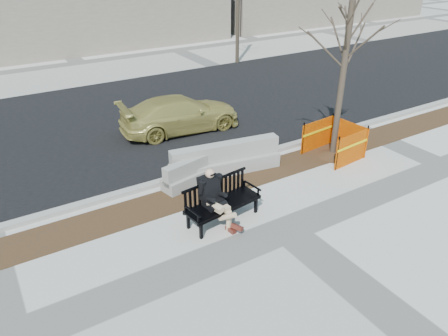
{
  "coord_description": "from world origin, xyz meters",
  "views": [
    {
      "loc": [
        -5.6,
        -6.27,
        6.06
      ],
      "look_at": [
        -0.68,
        1.72,
        1.07
      ],
      "focal_mm": 34.17,
      "sensor_mm": 36.0,
      "label": 1
    }
  ],
  "objects_px": {
    "bench": "(223,220)",
    "jersey_barrier_left": "(203,178)",
    "seated_man": "(213,223)",
    "tree_fence": "(332,156)",
    "sedan": "(181,130)",
    "jersey_barrier_right": "(225,172)"
  },
  "relations": [
    {
      "from": "bench",
      "to": "jersey_barrier_left",
      "type": "xyz_separation_m",
      "value": [
        0.63,
        2.12,
        0.0
      ]
    },
    {
      "from": "seated_man",
      "to": "tree_fence",
      "type": "height_order",
      "value": "tree_fence"
    },
    {
      "from": "sedan",
      "to": "jersey_barrier_right",
      "type": "bearing_deg",
      "value": 179.37
    },
    {
      "from": "sedan",
      "to": "jersey_barrier_right",
      "type": "xyz_separation_m",
      "value": [
        -0.32,
        -3.57,
        0.0
      ]
    },
    {
      "from": "bench",
      "to": "jersey_barrier_left",
      "type": "distance_m",
      "value": 2.21
    },
    {
      "from": "jersey_barrier_right",
      "to": "seated_man",
      "type": "bearing_deg",
      "value": -119.22
    },
    {
      "from": "bench",
      "to": "seated_man",
      "type": "bearing_deg",
      "value": 168.49
    },
    {
      "from": "jersey_barrier_left",
      "to": "tree_fence",
      "type": "bearing_deg",
      "value": -24.8
    },
    {
      "from": "seated_man",
      "to": "jersey_barrier_left",
      "type": "xyz_separation_m",
      "value": [
        0.89,
        2.1,
        0.0
      ]
    },
    {
      "from": "tree_fence",
      "to": "jersey_barrier_left",
      "type": "height_order",
      "value": "tree_fence"
    },
    {
      "from": "bench",
      "to": "seated_man",
      "type": "distance_m",
      "value": 0.27
    },
    {
      "from": "bench",
      "to": "sedan",
      "type": "xyz_separation_m",
      "value": [
        1.67,
        5.65,
        0.0
      ]
    },
    {
      "from": "sedan",
      "to": "jersey_barrier_right",
      "type": "distance_m",
      "value": 3.59
    },
    {
      "from": "seated_man",
      "to": "bench",
      "type": "bearing_deg",
      "value": -11.51
    },
    {
      "from": "jersey_barrier_right",
      "to": "tree_fence",
      "type": "bearing_deg",
      "value": -5.08
    },
    {
      "from": "seated_man",
      "to": "jersey_barrier_right",
      "type": "bearing_deg",
      "value": 44.19
    },
    {
      "from": "jersey_barrier_left",
      "to": "jersey_barrier_right",
      "type": "relative_size",
      "value": 0.81
    },
    {
      "from": "tree_fence",
      "to": "jersey_barrier_left",
      "type": "distance_m",
      "value": 4.31
    },
    {
      "from": "seated_man",
      "to": "jersey_barrier_left",
      "type": "distance_m",
      "value": 2.28
    },
    {
      "from": "jersey_barrier_left",
      "to": "jersey_barrier_right",
      "type": "distance_m",
      "value": 0.73
    },
    {
      "from": "tree_fence",
      "to": "sedan",
      "type": "bearing_deg",
      "value": 125.43
    },
    {
      "from": "seated_man",
      "to": "jersey_barrier_right",
      "type": "xyz_separation_m",
      "value": [
        1.62,
        2.06,
        0.0
      ]
    }
  ]
}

